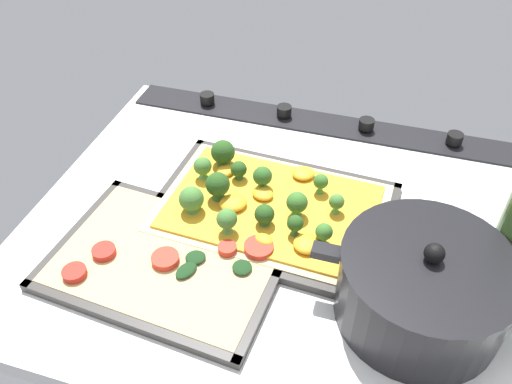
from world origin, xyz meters
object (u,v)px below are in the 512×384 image
at_px(broccoli_pizza, 264,203).
at_px(baking_tray_back, 168,261).
at_px(baking_tray_front, 272,213).
at_px(veggie_pizza_back, 169,258).
at_px(cooking_pot, 423,288).

xyz_separation_m(broccoli_pizza, baking_tray_back, (0.10, 0.14, -0.02)).
xyz_separation_m(baking_tray_front, broccoli_pizza, (0.01, -0.00, 0.02)).
distance_m(baking_tray_front, veggie_pizza_back, 0.18).
bearing_deg(baking_tray_front, veggie_pizza_back, 50.76).
height_order(broccoli_pizza, veggie_pizza_back, broccoli_pizza).
relative_size(baking_tray_front, baking_tray_back, 1.12).
xyz_separation_m(baking_tray_back, cooking_pot, (-0.34, -0.01, 0.05)).
bearing_deg(cooking_pot, baking_tray_back, 2.48).
bearing_deg(broccoli_pizza, cooking_pot, 152.63).
height_order(baking_tray_back, veggie_pizza_back, veggie_pizza_back).
bearing_deg(broccoli_pizza, baking_tray_front, 179.10).
height_order(baking_tray_back, cooking_pot, cooking_pot).
xyz_separation_m(broccoli_pizza, veggie_pizza_back, (0.10, 0.14, -0.01)).
bearing_deg(broccoli_pizza, baking_tray_back, 53.53).
distance_m(baking_tray_back, veggie_pizza_back, 0.01).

